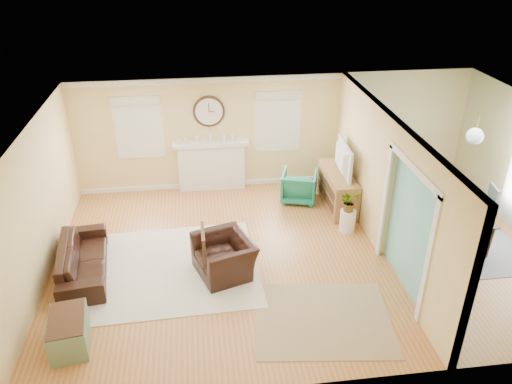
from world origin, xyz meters
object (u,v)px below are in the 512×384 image
at_px(sofa, 83,259).
at_px(dining_table, 446,218).
at_px(green_chair, 299,186).
at_px(credenza, 337,189).
at_px(eames_chair, 224,256).

bearing_deg(sofa, dining_table, -93.25).
bearing_deg(green_chair, credenza, 171.91).
bearing_deg(credenza, green_chair, 154.84).
relative_size(green_chair, dining_table, 0.38).
relative_size(sofa, green_chair, 2.58).
height_order(sofa, eames_chair, eames_chair).
bearing_deg(green_chair, dining_table, 163.42).
height_order(green_chair, credenza, credenza).
height_order(sofa, green_chair, green_chair).
bearing_deg(sofa, credenza, -77.29).
bearing_deg(sofa, green_chair, -70.18).
xyz_separation_m(green_chair, credenza, (0.77, -0.36, 0.05)).
bearing_deg(credenza, dining_table, -36.80).
height_order(sofa, credenza, credenza).
height_order(credenza, dining_table, credenza).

